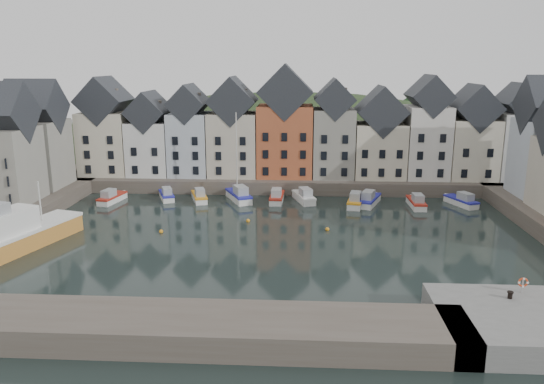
# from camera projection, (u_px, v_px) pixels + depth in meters

# --- Properties ---
(ground) EXTENTS (260.00, 260.00, 0.00)m
(ground) POSITION_uv_depth(u_px,v_px,m) (276.00, 243.00, 60.00)
(ground) COLOR black
(ground) RESTS_ON ground
(far_quay) EXTENTS (90.00, 16.00, 2.00)m
(far_quay) POSITION_uv_depth(u_px,v_px,m) (285.00, 178.00, 88.85)
(far_quay) COLOR #4C433A
(far_quay) RESTS_ON ground
(near_wall) EXTENTS (50.00, 6.00, 2.00)m
(near_wall) POSITION_uv_depth(u_px,v_px,m) (126.00, 327.00, 38.97)
(near_wall) COLOR #4C433A
(near_wall) RESTS_ON ground
(hillside) EXTENTS (153.60, 70.40, 64.00)m
(hillside) POSITION_uv_depth(u_px,v_px,m) (288.00, 236.00, 118.57)
(hillside) COLOR #1F2F17
(hillside) RESTS_ON ground
(far_terrace) EXTENTS (72.37, 8.16, 17.78)m
(far_terrace) POSITION_uv_depth(u_px,v_px,m) (305.00, 133.00, 84.86)
(far_terrace) COLOR beige
(far_terrace) RESTS_ON far_quay
(left_terrace) EXTENTS (7.65, 17.00, 15.69)m
(left_terrace) POSITION_uv_depth(u_px,v_px,m) (20.00, 145.00, 72.94)
(left_terrace) COLOR gray
(left_terrace) RESTS_ON left_quay
(mooring_buoys) EXTENTS (20.50, 5.50, 0.50)m
(mooring_buoys) POSITION_uv_depth(u_px,v_px,m) (246.00, 227.00, 65.35)
(mooring_buoys) COLOR orange
(mooring_buoys) RESTS_ON ground
(boat_a) EXTENTS (2.86, 6.06, 2.24)m
(boat_a) POSITION_uv_depth(u_px,v_px,m) (112.00, 198.00, 77.37)
(boat_a) COLOR silver
(boat_a) RESTS_ON ground
(boat_b) EXTENTS (3.61, 5.73, 2.11)m
(boat_b) POSITION_uv_depth(u_px,v_px,m) (167.00, 195.00, 79.12)
(boat_b) COLOR silver
(boat_b) RESTS_ON ground
(boat_c) EXTENTS (3.43, 5.99, 2.20)m
(boat_c) POSITION_uv_depth(u_px,v_px,m) (199.00, 197.00, 78.18)
(boat_c) COLOR silver
(boat_c) RESTS_ON ground
(boat_d) EXTENTS (4.78, 7.15, 13.16)m
(boat_d) POSITION_uv_depth(u_px,v_px,m) (239.00, 195.00, 78.18)
(boat_d) COLOR silver
(boat_d) RESTS_ON ground
(boat_e) EXTENTS (2.07, 6.06, 2.30)m
(boat_e) POSITION_uv_depth(u_px,v_px,m) (277.00, 197.00, 77.69)
(boat_e) COLOR silver
(boat_e) RESTS_ON ground
(boat_f) EXTENTS (3.68, 6.53, 2.39)m
(boat_f) POSITION_uv_depth(u_px,v_px,m) (304.00, 197.00, 77.74)
(boat_f) COLOR silver
(boat_f) RESTS_ON ground
(boat_g) EXTENTS (3.14, 6.47, 2.38)m
(boat_g) POSITION_uv_depth(u_px,v_px,m) (356.00, 201.00, 75.43)
(boat_g) COLOR silver
(boat_g) RESTS_ON ground
(boat_h) EXTENTS (4.09, 6.66, 2.45)m
(boat_h) POSITION_uv_depth(u_px,v_px,m) (369.00, 200.00, 75.91)
(boat_h) COLOR silver
(boat_h) RESTS_ON ground
(boat_i) EXTENTS (1.91, 5.86, 2.24)m
(boat_i) POSITION_uv_depth(u_px,v_px,m) (416.00, 203.00, 74.78)
(boat_i) COLOR silver
(boat_i) RESTS_ON ground
(boat_j) EXTENTS (3.91, 6.04, 2.22)m
(boat_j) POSITION_uv_depth(u_px,v_px,m) (462.00, 201.00, 75.62)
(boat_j) COLOR silver
(boat_j) RESTS_ON ground
(large_vessel) EXTENTS (7.59, 14.39, 7.23)m
(large_vessel) POSITION_uv_depth(u_px,v_px,m) (23.00, 233.00, 58.09)
(large_vessel) COLOR #BF7E33
(large_vessel) RESTS_ON ground
(mooring_bollard) EXTENTS (0.48, 0.48, 0.56)m
(mooring_bollard) POSITION_uv_depth(u_px,v_px,m) (510.00, 295.00, 41.28)
(mooring_bollard) COLOR black
(mooring_bollard) RESTS_ON near_quay
(life_ring_post) EXTENTS (0.80, 0.17, 1.30)m
(life_ring_post) POSITION_uv_depth(u_px,v_px,m) (523.00, 283.00, 42.15)
(life_ring_post) COLOR gray
(life_ring_post) RESTS_ON near_quay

